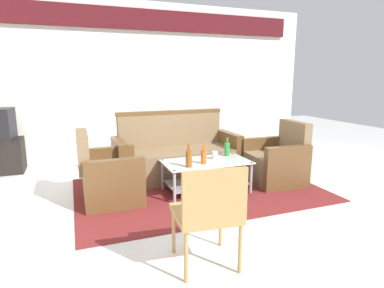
# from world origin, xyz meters

# --- Properties ---
(ground_plane) EXTENTS (14.00, 14.00, 0.00)m
(ground_plane) POSITION_xyz_m (0.00, 0.00, 0.00)
(ground_plane) COLOR white
(wall_back) EXTENTS (6.52, 0.19, 2.80)m
(wall_back) POSITION_xyz_m (0.00, 3.05, 1.48)
(wall_back) COLOR silver
(wall_back) RESTS_ON ground
(rug) EXTENTS (3.11, 2.06, 0.01)m
(rug) POSITION_xyz_m (0.08, 0.72, 0.01)
(rug) COLOR maroon
(rug) RESTS_ON ground
(couch) EXTENTS (1.82, 0.78, 0.96)m
(couch) POSITION_xyz_m (-0.02, 1.35, 0.32)
(couch) COLOR #7F6647
(couch) RESTS_ON rug
(armchair_left) EXTENTS (0.70, 0.76, 0.85)m
(armchair_left) POSITION_xyz_m (-1.06, 0.75, 0.29)
(armchair_left) COLOR #7F6647
(armchair_left) RESTS_ON rug
(armchair_right) EXTENTS (0.73, 0.79, 0.85)m
(armchair_right) POSITION_xyz_m (1.22, 0.64, 0.29)
(armchair_right) COLOR #7F6647
(armchair_right) RESTS_ON rug
(coffee_table) EXTENTS (1.10, 0.60, 0.40)m
(coffee_table) POSITION_xyz_m (0.14, 0.63, 0.27)
(coffee_table) COLOR silver
(coffee_table) RESTS_ON rug
(bottle_orange) EXTENTS (0.07, 0.07, 0.24)m
(bottle_orange) POSITION_xyz_m (0.07, 0.54, 0.50)
(bottle_orange) COLOR #D85919
(bottle_orange) RESTS_ON coffee_table
(bottle_brown) EXTENTS (0.08, 0.08, 0.28)m
(bottle_brown) POSITION_xyz_m (-0.16, 0.46, 0.52)
(bottle_brown) COLOR brown
(bottle_brown) RESTS_ON coffee_table
(bottle_green) EXTENTS (0.07, 0.07, 0.25)m
(bottle_green) POSITION_xyz_m (0.53, 0.80, 0.50)
(bottle_green) COLOR #2D8C38
(bottle_green) RESTS_ON coffee_table
(cup) EXTENTS (0.08, 0.08, 0.10)m
(cup) POSITION_xyz_m (0.29, 0.69, 0.46)
(cup) COLOR silver
(cup) RESTS_ON coffee_table
(wicker_chair) EXTENTS (0.52, 0.52, 0.84)m
(wicker_chair) POSITION_xyz_m (-0.51, -0.95, 0.49)
(wicker_chair) COLOR #AD844C
(wicker_chair) RESTS_ON ground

